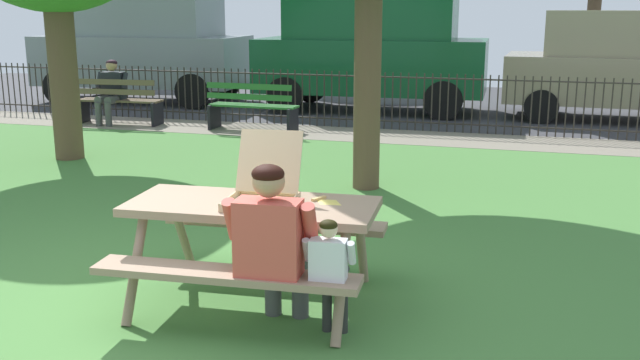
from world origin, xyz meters
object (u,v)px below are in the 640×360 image
object	(u,v)px
parked_car_far_left	(142,45)
parked_car_left	(372,48)
adult_at_table	(273,241)
park_bench_center	(252,108)
person_on_park_bench	(111,89)
pizza_box_open	(264,190)
pizza_slice_on_table	(326,201)
parked_car_center	(632,64)
picnic_table_foreground	(253,225)
park_bench_left	(118,102)
child_at_table	(330,268)

from	to	relation	value
parked_car_far_left	parked_car_left	xyz separation A→B (m)	(5.36, -0.00, 0.00)
adult_at_table	parked_car_far_left	xyz separation A→B (m)	(-7.07, 10.76, 0.65)
park_bench_center	person_on_park_bench	distance (m)	2.83
pizza_box_open	pizza_slice_on_table	bearing A→B (deg)	19.46
parked_car_far_left	parked_car_center	distance (m)	10.41
picnic_table_foreground	person_on_park_bench	distance (m)	9.14
park_bench_left	park_bench_center	bearing A→B (deg)	-0.00
park_bench_center	park_bench_left	bearing A→B (deg)	180.00
pizza_slice_on_table	adult_at_table	world-z (taller)	adult_at_table
child_at_table	parked_car_center	bearing A→B (deg)	74.67
picnic_table_foreground	park_bench_left	world-z (taller)	park_bench_left
pizza_box_open	adult_at_table	bearing A→B (deg)	-63.32
pizza_box_open	person_on_park_bench	bearing A→B (deg)	128.76
pizza_slice_on_table	child_at_table	bearing A→B (deg)	-71.69
parked_car_left	park_bench_left	bearing A→B (deg)	-142.88
pizza_box_open	person_on_park_bench	size ratio (longest dim) A/B	0.53
picnic_table_foreground	parked_car_center	world-z (taller)	parked_car_center
pizza_box_open	park_bench_center	world-z (taller)	pizza_box_open
pizza_slice_on_table	parked_car_center	size ratio (longest dim) A/B	0.05
adult_at_table	parked_car_center	world-z (taller)	parked_car_center
parked_car_far_left	parked_car_left	distance (m)	5.36
park_bench_center	pizza_box_open	bearing A→B (deg)	-67.74
pizza_slice_on_table	adult_at_table	bearing A→B (deg)	-104.99
picnic_table_foreground	pizza_box_open	bearing A→B (deg)	13.91
child_at_table	park_bench_center	bearing A→B (deg)	115.00
park_bench_left	parked_car_left	size ratio (longest dim) A/B	0.34
picnic_table_foreground	parked_car_left	world-z (taller)	parked_car_left
pizza_slice_on_table	child_at_table	distance (m)	0.73
pizza_box_open	parked_car_far_left	size ratio (longest dim) A/B	0.13
picnic_table_foreground	person_on_park_bench	size ratio (longest dim) A/B	1.59
pizza_box_open	parked_car_center	bearing A→B (deg)	70.71
pizza_slice_on_table	park_bench_left	world-z (taller)	park_bench_left
person_on_park_bench	parked_car_left	bearing A→B (deg)	35.95
pizza_slice_on_table	adult_at_table	xyz separation A→B (m)	(-0.17, -0.65, -0.12)
picnic_table_foreground	pizza_box_open	world-z (taller)	pizza_box_open
park_bench_left	park_bench_center	world-z (taller)	same
park_bench_center	person_on_park_bench	bearing A→B (deg)	179.61
pizza_slice_on_table	adult_at_table	size ratio (longest dim) A/B	0.20
child_at_table	parked_car_left	xyz separation A→B (m)	(-2.11, 10.76, 0.79)
adult_at_table	child_at_table	xyz separation A→B (m)	(0.39, -0.00, -0.14)
park_bench_center	parked_car_far_left	world-z (taller)	parked_car_far_left
park_bench_center	parked_car_center	bearing A→B (deg)	25.62
park_bench_left	parked_car_center	size ratio (longest dim) A/B	0.35
park_bench_center	parked_car_center	xyz separation A→B (m)	(6.51, 3.12, 0.68)
park_bench_left	park_bench_center	distance (m)	2.67
park_bench_center	pizza_slice_on_table	bearing A→B (deg)	-64.41
person_on_park_bench	child_at_table	bearing A→B (deg)	-50.17
park_bench_left	parked_car_left	world-z (taller)	parked_car_left
person_on_park_bench	parked_car_far_left	bearing A→B (deg)	109.13
park_bench_left	adult_at_table	bearing A→B (deg)	-52.58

